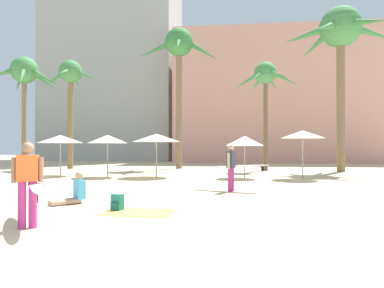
{
  "coord_description": "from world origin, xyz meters",
  "views": [
    {
      "loc": [
        2.34,
        -6.36,
        1.64
      ],
      "look_at": [
        0.94,
        6.05,
        1.75
      ],
      "focal_mm": 32.69,
      "sensor_mm": 36.0,
      "label": 1
    }
  ],
  "objects_px": {
    "palm_tree_far_right": "(266,80)",
    "person_mid_left": "(231,166)",
    "cafe_umbrella_0": "(156,138)",
    "cafe_umbrella_1": "(60,139)",
    "beach_towel": "(138,212)",
    "backpack": "(117,203)",
    "palm_tree_far_left": "(25,76)",
    "cafe_umbrella_2": "(245,141)",
    "cafe_umbrella_3": "(108,139)",
    "palm_tree_center": "(340,35)",
    "cafe_umbrella_4": "(303,134)",
    "palm_tree_right": "(70,80)",
    "palm_tree_left": "(179,52)",
    "person_far_right": "(74,193)",
    "person_near_left": "(30,181)"
  },
  "relations": [
    {
      "from": "cafe_umbrella_3",
      "to": "palm_tree_right",
      "type": "bearing_deg",
      "value": 128.62
    },
    {
      "from": "backpack",
      "to": "person_mid_left",
      "type": "distance_m",
      "value": 5.23
    },
    {
      "from": "palm_tree_center",
      "to": "cafe_umbrella_4",
      "type": "relative_size",
      "value": 4.4
    },
    {
      "from": "palm_tree_far_left",
      "to": "person_mid_left",
      "type": "xyz_separation_m",
      "value": [
        15.34,
        -11.43,
        -6.04
      ]
    },
    {
      "from": "beach_towel",
      "to": "backpack",
      "type": "bearing_deg",
      "value": 160.53
    },
    {
      "from": "palm_tree_right",
      "to": "cafe_umbrella_1",
      "type": "distance_m",
      "value": 8.08
    },
    {
      "from": "palm_tree_center",
      "to": "cafe_umbrella_1",
      "type": "xyz_separation_m",
      "value": [
        -16.81,
        -5.16,
        -6.95
      ]
    },
    {
      "from": "palm_tree_far_right",
      "to": "palm_tree_right",
      "type": "bearing_deg",
      "value": 177.63
    },
    {
      "from": "palm_tree_far_left",
      "to": "person_mid_left",
      "type": "bearing_deg",
      "value": -36.7
    },
    {
      "from": "palm_tree_far_left",
      "to": "palm_tree_center",
      "type": "height_order",
      "value": "palm_tree_center"
    },
    {
      "from": "cafe_umbrella_2",
      "to": "person_near_left",
      "type": "xyz_separation_m",
      "value": [
        -4.78,
        -11.83,
        -1.02
      ]
    },
    {
      "from": "cafe_umbrella_1",
      "to": "palm_tree_far_right",
      "type": "bearing_deg",
      "value": 25.04
    },
    {
      "from": "cafe_umbrella_4",
      "to": "palm_tree_center",
      "type": "bearing_deg",
      "value": 58.01
    },
    {
      "from": "cafe_umbrella_1",
      "to": "person_far_right",
      "type": "relative_size",
      "value": 2.62
    },
    {
      "from": "cafe_umbrella_0",
      "to": "cafe_umbrella_4",
      "type": "distance_m",
      "value": 7.68
    },
    {
      "from": "palm_tree_far_left",
      "to": "palm_tree_right",
      "type": "distance_m",
      "value": 3.37
    },
    {
      "from": "backpack",
      "to": "palm_tree_far_left",
      "type": "bearing_deg",
      "value": -118.49
    },
    {
      "from": "beach_towel",
      "to": "backpack",
      "type": "relative_size",
      "value": 4.13
    },
    {
      "from": "palm_tree_far_left",
      "to": "cafe_umbrella_4",
      "type": "bearing_deg",
      "value": -17.81
    },
    {
      "from": "cafe_umbrella_0",
      "to": "person_mid_left",
      "type": "relative_size",
      "value": 0.9
    },
    {
      "from": "palm_tree_far_right",
      "to": "person_near_left",
      "type": "relative_size",
      "value": 3.13
    },
    {
      "from": "beach_towel",
      "to": "person_far_right",
      "type": "xyz_separation_m",
      "value": [
        -2.22,
        1.13,
        0.31
      ]
    },
    {
      "from": "palm_tree_far_right",
      "to": "cafe_umbrella_4",
      "type": "relative_size",
      "value": 3.02
    },
    {
      "from": "cafe_umbrella_0",
      "to": "cafe_umbrella_1",
      "type": "distance_m",
      "value": 5.61
    },
    {
      "from": "palm_tree_far_left",
      "to": "palm_tree_left",
      "type": "xyz_separation_m",
      "value": [
        11.37,
        1.79,
        1.91
      ]
    },
    {
      "from": "palm_tree_far_right",
      "to": "person_mid_left",
      "type": "relative_size",
      "value": 2.57
    },
    {
      "from": "cafe_umbrella_0",
      "to": "cafe_umbrella_2",
      "type": "height_order",
      "value": "cafe_umbrella_0"
    },
    {
      "from": "palm_tree_right",
      "to": "beach_towel",
      "type": "distance_m",
      "value": 20.31
    },
    {
      "from": "palm_tree_right",
      "to": "person_near_left",
      "type": "height_order",
      "value": "palm_tree_right"
    },
    {
      "from": "cafe_umbrella_2",
      "to": "person_far_right",
      "type": "height_order",
      "value": "cafe_umbrella_2"
    },
    {
      "from": "palm_tree_center",
      "to": "beach_towel",
      "type": "relative_size",
      "value": 6.3
    },
    {
      "from": "cafe_umbrella_0",
      "to": "beach_towel",
      "type": "height_order",
      "value": "cafe_umbrella_0"
    },
    {
      "from": "palm_tree_center",
      "to": "person_far_right",
      "type": "xyz_separation_m",
      "value": [
        -11.69,
        -14.36,
        -8.72
      ]
    },
    {
      "from": "cafe_umbrella_4",
      "to": "beach_towel",
      "type": "distance_m",
      "value": 11.71
    },
    {
      "from": "backpack",
      "to": "person_near_left",
      "type": "relative_size",
      "value": 0.17
    },
    {
      "from": "palm_tree_center",
      "to": "person_mid_left",
      "type": "distance_m",
      "value": 15.42
    },
    {
      "from": "person_mid_left",
      "to": "person_far_right",
      "type": "bearing_deg",
      "value": 56.47
    },
    {
      "from": "cafe_umbrella_1",
      "to": "palm_tree_center",
      "type": "bearing_deg",
      "value": 17.06
    },
    {
      "from": "beach_towel",
      "to": "person_mid_left",
      "type": "height_order",
      "value": "person_mid_left"
    },
    {
      "from": "backpack",
      "to": "palm_tree_far_right",
      "type": "bearing_deg",
      "value": -175.39
    },
    {
      "from": "person_near_left",
      "to": "person_far_right",
      "type": "bearing_deg",
      "value": -15.76
    },
    {
      "from": "cafe_umbrella_2",
      "to": "cafe_umbrella_3",
      "type": "distance_m",
      "value": 7.39
    },
    {
      "from": "person_mid_left",
      "to": "person_near_left",
      "type": "bearing_deg",
      "value": 76.78
    },
    {
      "from": "palm_tree_left",
      "to": "person_mid_left",
      "type": "height_order",
      "value": "palm_tree_left"
    },
    {
      "from": "palm_tree_far_left",
      "to": "palm_tree_right",
      "type": "xyz_separation_m",
      "value": [
        3.3,
        0.6,
        -0.31
      ]
    },
    {
      "from": "palm_tree_right",
      "to": "cafe_umbrella_0",
      "type": "relative_size",
      "value": 3.12
    },
    {
      "from": "palm_tree_far_right",
      "to": "palm_tree_left",
      "type": "bearing_deg",
      "value": 164.25
    },
    {
      "from": "palm_tree_left",
      "to": "beach_towel",
      "type": "distance_m",
      "value": 19.89
    },
    {
      "from": "palm_tree_left",
      "to": "palm_tree_far_right",
      "type": "bearing_deg",
      "value": -15.75
    },
    {
      "from": "palm_tree_left",
      "to": "cafe_umbrella_3",
      "type": "height_order",
      "value": "palm_tree_left"
    }
  ]
}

